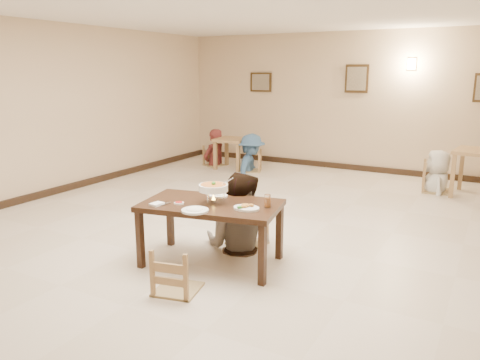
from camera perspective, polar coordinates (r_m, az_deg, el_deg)
The scene contains 27 objects.
floor at distance 6.35m, azimuth -0.02°, elevation -6.78°, with size 10.00×10.00×0.00m, color beige.
ceiling at distance 6.03m, azimuth -0.02°, elevation 21.11°, with size 10.00×10.00×0.00m, color white.
wall_back at distance 10.64m, azimuth 13.42°, elevation 9.24°, with size 10.00×10.00×0.00m, color beige.
wall_left at distance 8.68m, azimuth -23.95°, elevation 7.65°, with size 10.00×10.00×0.00m, color beige.
baseboard_back at distance 10.80m, azimuth 12.98°, elevation 1.59°, with size 8.00×0.06×0.12m, color black.
baseboard_left at distance 8.89m, azimuth -22.97°, elevation -1.61°, with size 0.06×10.00×0.12m, color black.
picture_a at distance 11.38m, azimuth 2.55°, elevation 11.83°, with size 0.55×0.04×0.45m.
picture_b at distance 10.55m, azimuth 14.04°, elevation 11.89°, with size 0.50×0.04×0.60m.
wall_sconce at distance 10.31m, azimuth 20.19°, elevation 13.14°, with size 0.16×0.05×0.22m, color #FFD88C.
main_table at distance 5.29m, azimuth -3.55°, elevation -3.64°, with size 1.67×1.14×0.72m.
chair_far at distance 5.92m, azimuth 0.89°, elevation -3.82°, with size 0.41×0.41×0.88m.
chair_near at distance 4.72m, azimuth -7.75°, elevation -8.26°, with size 0.43×0.43×0.91m.
main_diner at distance 5.70m, azimuth -0.10°, elevation 0.93°, with size 0.93×0.73×1.92m, color gray.
curry_warmer at distance 5.23m, azimuth -3.26°, elevation -0.97°, with size 0.37×0.33×0.30m.
rice_plate_far at distance 5.54m, azimuth -2.80°, elevation -1.86°, with size 0.27×0.27×0.06m.
rice_plate_near at distance 4.97m, azimuth -5.51°, elevation -3.68°, with size 0.29×0.29×0.07m.
fried_plate at distance 5.02m, azimuth 0.76°, elevation -3.37°, with size 0.29×0.29×0.06m.
chili_dish at distance 5.26m, azimuth -7.46°, elevation -2.79°, with size 0.11×0.11×0.02m.
napkin_cutlery at distance 5.25m, azimuth -10.06°, elevation -2.91°, with size 0.15×0.22×0.03m.
drink_glass at distance 5.09m, azimuth 3.38°, elevation -2.61°, with size 0.07×0.07×0.14m.
bg_table_left at distance 10.55m, azimuth -0.96°, elevation 4.38°, with size 0.74×0.74×0.69m.
bg_chair_ll at distance 10.89m, azimuth -3.17°, elevation 4.02°, with size 0.41×0.41×0.87m.
bg_chair_lr at distance 10.26m, azimuth 1.39°, elevation 3.51°, with size 0.42×0.42×0.89m.
bg_chair_rl at distance 9.22m, azimuth 23.04°, elevation 1.85°, with size 0.49×0.49×1.05m.
bg_diner_a at distance 10.83m, azimuth -3.20°, elevation 6.24°, with size 0.63×0.41×1.72m, color maroon.
bg_diner_b at distance 10.20m, azimuth 1.40°, elevation 5.65°, with size 1.07×0.62×1.66m, color #42658B.
bg_diner_c at distance 9.18m, azimuth 23.18°, elevation 3.38°, with size 0.76×0.49×1.55m, color silver.
Camera 1 is at (2.91, -5.21, 2.17)m, focal length 35.00 mm.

